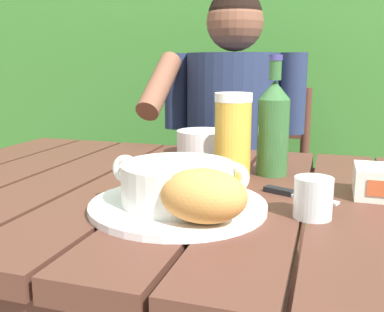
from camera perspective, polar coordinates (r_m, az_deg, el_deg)
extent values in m
cube|color=#532F23|center=(1.08, -22.37, -2.76)|extent=(0.13, 0.82, 0.04)
cube|color=#532F23|center=(0.99, -15.91, -3.51)|extent=(0.13, 0.82, 0.04)
cube|color=#532F23|center=(0.92, -8.36, -4.33)|extent=(0.13, 0.82, 0.04)
cube|color=#532F23|center=(0.87, 0.25, -5.17)|extent=(0.13, 0.82, 0.04)
cube|color=#532F23|center=(0.84, 9.72, -5.96)|extent=(0.13, 0.82, 0.04)
cube|color=#532F23|center=(0.84, 19.60, -6.60)|extent=(0.13, 0.82, 0.04)
cube|color=#532F23|center=(1.25, 5.43, -2.77)|extent=(1.25, 0.03, 0.08)
cube|color=#532F23|center=(1.58, -17.48, -12.06)|extent=(0.06, 0.06, 0.70)
cube|color=#3C7C2F|center=(2.30, 11.22, 6.39)|extent=(3.69, 0.60, 1.53)
cylinder|color=#4C3823|center=(2.70, -8.91, 9.73)|extent=(0.10, 0.10, 1.76)
cylinder|color=#4C3823|center=(2.45, 13.04, 5.28)|extent=(0.10, 0.10, 1.41)
cylinder|color=#4F2A20|center=(1.60, 12.75, -16.74)|extent=(0.04, 0.04, 0.43)
cylinder|color=#4F2A20|center=(1.69, -3.60, -14.84)|extent=(0.04, 0.04, 0.43)
cylinder|color=#4F2A20|center=(1.93, 13.69, -11.62)|extent=(0.04, 0.04, 0.43)
cylinder|color=#4F2A20|center=(2.01, 0.19, -10.36)|extent=(0.04, 0.04, 0.43)
cube|color=#4F2A20|center=(1.71, 5.84, -6.37)|extent=(0.50, 0.40, 0.02)
cylinder|color=#4F2A20|center=(1.80, 14.38, 1.38)|extent=(0.04, 0.04, 0.45)
cylinder|color=#4F2A20|center=(1.88, 0.20, 2.19)|extent=(0.04, 0.04, 0.45)
cube|color=#4F2A20|center=(1.84, 7.08, -0.26)|extent=(0.46, 0.02, 0.04)
cube|color=#4F2A20|center=(1.82, 7.17, 3.20)|extent=(0.46, 0.02, 0.04)
cube|color=#4F2A20|center=(1.81, 7.27, 6.74)|extent=(0.46, 0.02, 0.04)
cylinder|color=navy|center=(1.51, 6.56, -18.01)|extent=(0.11, 0.11, 0.45)
cylinder|color=navy|center=(1.48, 7.56, -6.52)|extent=(0.13, 0.40, 0.13)
cylinder|color=navy|center=(1.55, 0.07, -17.18)|extent=(0.11, 0.11, 0.45)
cylinder|color=navy|center=(1.52, 1.20, -5.96)|extent=(0.13, 0.40, 0.13)
cylinder|color=navy|center=(1.54, 5.33, 3.77)|extent=(0.32, 0.32, 0.50)
sphere|color=brown|center=(1.53, 5.60, 16.86)|extent=(0.19, 0.19, 0.19)
sphere|color=black|center=(1.53, 5.61, 17.57)|extent=(0.18, 0.18, 0.18)
cylinder|color=navy|center=(1.48, 12.93, 7.88)|extent=(0.08, 0.08, 0.26)
cylinder|color=navy|center=(1.56, -2.01, 8.37)|extent=(0.08, 0.08, 0.26)
cylinder|color=brown|center=(1.41, -4.20, 9.18)|extent=(0.07, 0.25, 0.21)
cylinder|color=#4D3B23|center=(1.66, -23.54, -15.70)|extent=(0.04, 0.04, 0.47)
cylinder|color=white|center=(0.74, -1.81, -6.42)|extent=(0.30, 0.30, 0.01)
cylinder|color=white|center=(0.73, -1.83, -3.50)|extent=(0.19, 0.19, 0.07)
cylinder|color=#A14D28|center=(0.72, -1.83, -2.39)|extent=(0.16, 0.16, 0.01)
torus|color=white|center=(0.76, -8.53, -1.70)|extent=(0.05, 0.01, 0.05)
torus|color=white|center=(0.70, 5.44, -2.79)|extent=(0.05, 0.01, 0.05)
ellipsoid|color=#D08E44|center=(0.64, 1.50, -5.16)|extent=(0.13, 0.10, 0.08)
cylinder|color=gold|center=(0.93, 5.29, 2.03)|extent=(0.08, 0.08, 0.16)
cylinder|color=white|center=(0.91, 5.40, 7.58)|extent=(0.08, 0.08, 0.02)
cylinder|color=#336331|center=(0.96, 10.41, 2.37)|extent=(0.07, 0.07, 0.16)
cone|color=#336331|center=(0.95, 10.65, 8.42)|extent=(0.07, 0.07, 0.04)
cylinder|color=#336331|center=(0.95, 10.74, 10.83)|extent=(0.03, 0.03, 0.04)
cylinder|color=#3D397B|center=(0.95, 10.80, 12.40)|extent=(0.03, 0.03, 0.01)
cylinder|color=silver|center=(0.72, 15.41, -5.22)|extent=(0.06, 0.06, 0.07)
cube|color=silver|center=(0.82, 14.81, -5.26)|extent=(0.11, 0.06, 0.00)
cube|color=black|center=(0.84, 11.23, -4.44)|extent=(0.06, 0.04, 0.01)
cylinder|color=white|center=(1.17, 1.44, 1.76)|extent=(0.14, 0.14, 0.06)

